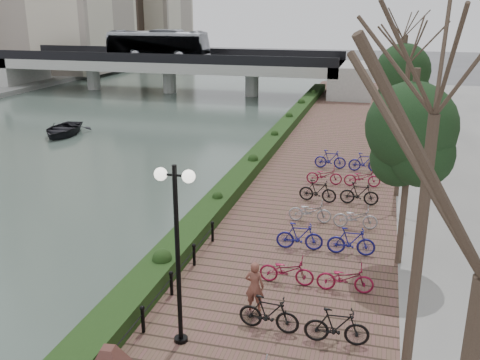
% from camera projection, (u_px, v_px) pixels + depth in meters
% --- Properties ---
extents(river_water, '(30.00, 130.00, 0.02)m').
position_uv_depth(river_water, '(65.00, 134.00, 38.65)').
color(river_water, '#46574E').
rests_on(river_water, ground).
extents(promenade, '(8.00, 75.00, 0.50)m').
position_uv_depth(promenade, '(313.00, 183.00, 26.99)').
color(promenade, brown).
rests_on(promenade, ground).
extents(hedge, '(1.10, 56.00, 0.60)m').
position_uv_depth(hedge, '(259.00, 156.00, 29.96)').
color(hedge, '#1D3613').
rests_on(hedge, promenade).
extents(chain_fence, '(0.10, 14.10, 0.70)m').
position_uv_depth(chain_fence, '(126.00, 342.00, 13.22)').
color(chain_fence, black).
rests_on(chain_fence, promenade).
extents(lamppost, '(1.02, 0.32, 4.76)m').
position_uv_depth(lamppost, '(176.00, 218.00, 12.80)').
color(lamppost, black).
rests_on(lamppost, promenade).
extents(pedestrian, '(0.56, 0.38, 1.51)m').
position_uv_depth(pedestrian, '(255.00, 286.00, 15.05)').
color(pedestrian, brown).
rests_on(pedestrian, promenade).
extents(bicycle_parking, '(2.40, 19.89, 1.00)m').
position_uv_depth(bicycle_parking, '(329.00, 227.00, 19.79)').
color(bicycle_parking, '#9D9CA1').
rests_on(bicycle_parking, promenade).
extents(street_trees, '(3.20, 37.12, 6.80)m').
position_uv_depth(street_trees, '(404.00, 145.00, 20.52)').
color(street_trees, '#3A2A22').
rests_on(street_trees, promenade).
extents(bridge, '(36.00, 10.77, 6.50)m').
position_uv_depth(bridge, '(167.00, 60.00, 56.04)').
color(bridge, '#9FA09A').
rests_on(bridge, ground).
extents(boat, '(3.78, 4.82, 0.91)m').
position_uv_depth(boat, '(62.00, 129.00, 37.90)').
color(boat, black).
rests_on(boat, river_water).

